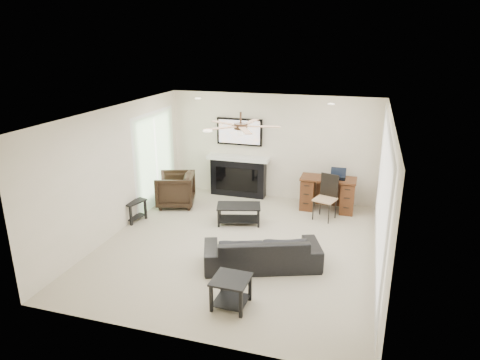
{
  "coord_description": "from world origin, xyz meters",
  "views": [
    {
      "loc": [
        2.11,
        -6.95,
        3.7
      ],
      "look_at": [
        -0.14,
        0.51,
        1.12
      ],
      "focal_mm": 32.0,
      "sensor_mm": 36.0,
      "label": 1
    }
  ],
  "objects_px": {
    "sofa": "(262,251)",
    "desk": "(327,194)",
    "coffee_table": "(239,214)",
    "fireplace_unit": "(238,158)",
    "armchair": "(175,190)"
  },
  "relations": [
    {
      "from": "armchair",
      "to": "coffee_table",
      "type": "xyz_separation_m",
      "value": [
        1.7,
        -0.55,
        -0.19
      ]
    },
    {
      "from": "sofa",
      "to": "fireplace_unit",
      "type": "xyz_separation_m",
      "value": [
        -1.41,
        3.21,
        0.67
      ]
    },
    {
      "from": "sofa",
      "to": "desk",
      "type": "height_order",
      "value": "desk"
    },
    {
      "from": "desk",
      "to": "coffee_table",
      "type": "bearing_deg",
      "value": -142.93
    },
    {
      "from": "fireplace_unit",
      "to": "armchair",
      "type": "bearing_deg",
      "value": -138.45
    },
    {
      "from": "armchair",
      "to": "fireplace_unit",
      "type": "bearing_deg",
      "value": 114.35
    },
    {
      "from": "desk",
      "to": "fireplace_unit",
      "type": "bearing_deg",
      "value": 171.6
    },
    {
      "from": "sofa",
      "to": "desk",
      "type": "xyz_separation_m",
      "value": [
        0.8,
        2.88,
        0.09
      ]
    },
    {
      "from": "sofa",
      "to": "desk",
      "type": "bearing_deg",
      "value": -125.8
    },
    {
      "from": "coffee_table",
      "to": "fireplace_unit",
      "type": "bearing_deg",
      "value": 91.79
    },
    {
      "from": "fireplace_unit",
      "to": "desk",
      "type": "bearing_deg",
      "value": -8.4
    },
    {
      "from": "sofa",
      "to": "coffee_table",
      "type": "distance_m",
      "value": 1.84
    },
    {
      "from": "coffee_table",
      "to": "fireplace_unit",
      "type": "distance_m",
      "value": 1.85
    },
    {
      "from": "coffee_table",
      "to": "fireplace_unit",
      "type": "xyz_separation_m",
      "value": [
        -0.51,
        1.61,
        0.75
      ]
    },
    {
      "from": "armchair",
      "to": "coffee_table",
      "type": "bearing_deg",
      "value": 54.87
    }
  ]
}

